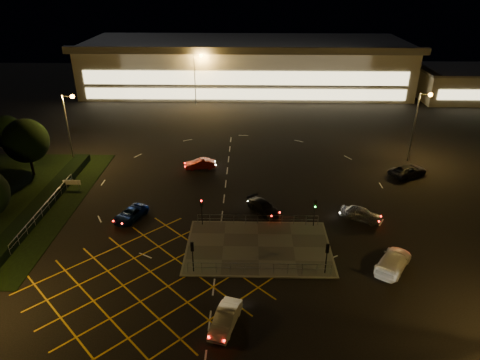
{
  "coord_description": "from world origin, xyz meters",
  "views": [
    {
      "loc": [
        0.97,
        -37.3,
        25.0
      ],
      "look_at": [
        -0.08,
        9.13,
        2.0
      ],
      "focal_mm": 32.0,
      "sensor_mm": 36.0,
      "label": 1
    }
  ],
  "objects_px": {
    "car_queue_white": "(225,319)",
    "car_far_dkgrey": "(264,207)",
    "car_left_blue": "(130,214)",
    "car_circ_red": "(200,164)",
    "signal_nw": "(202,206)",
    "car_approach_white": "(393,261)",
    "signal_sw": "(192,251)",
    "car_east_grey": "(408,171)",
    "signal_se": "(327,253)",
    "car_right_silver": "(361,214)",
    "signal_ne": "(315,208)"
  },
  "relations": [
    {
      "from": "car_queue_white",
      "to": "car_far_dkgrey",
      "type": "height_order",
      "value": "car_queue_white"
    },
    {
      "from": "car_queue_white",
      "to": "car_left_blue",
      "type": "relative_size",
      "value": 0.97
    },
    {
      "from": "car_queue_white",
      "to": "car_left_blue",
      "type": "bearing_deg",
      "value": 141.73
    },
    {
      "from": "car_queue_white",
      "to": "car_circ_red",
      "type": "xyz_separation_m",
      "value": [
        -5.08,
        29.19,
        -0.03
      ]
    },
    {
      "from": "signal_nw",
      "to": "car_approach_white",
      "type": "distance_m",
      "value": 19.75
    },
    {
      "from": "signal_sw",
      "to": "car_east_grey",
      "type": "height_order",
      "value": "signal_sw"
    },
    {
      "from": "car_circ_red",
      "to": "car_east_grey",
      "type": "distance_m",
      "value": 28.14
    },
    {
      "from": "signal_se",
      "to": "car_right_silver",
      "type": "height_order",
      "value": "signal_se"
    },
    {
      "from": "car_far_dkgrey",
      "to": "car_circ_red",
      "type": "height_order",
      "value": "car_circ_red"
    },
    {
      "from": "car_far_dkgrey",
      "to": "car_right_silver",
      "type": "bearing_deg",
      "value": -45.99
    },
    {
      "from": "car_circ_red",
      "to": "car_approach_white",
      "type": "xyz_separation_m",
      "value": [
        20.19,
        -21.71,
        0.11
      ]
    },
    {
      "from": "signal_sw",
      "to": "car_east_grey",
      "type": "relative_size",
      "value": 0.57
    },
    {
      "from": "signal_se",
      "to": "signal_ne",
      "type": "xyz_separation_m",
      "value": [
        0.0,
        7.99,
        0.0
      ]
    },
    {
      "from": "car_right_silver",
      "to": "car_circ_red",
      "type": "bearing_deg",
      "value": 81.22
    },
    {
      "from": "signal_se",
      "to": "signal_nw",
      "type": "xyz_separation_m",
      "value": [
        -12.0,
        7.99,
        0.0
      ]
    },
    {
      "from": "signal_nw",
      "to": "signal_ne",
      "type": "distance_m",
      "value": 12.0
    },
    {
      "from": "car_right_silver",
      "to": "car_approach_white",
      "type": "distance_m",
      "value": 8.61
    },
    {
      "from": "car_left_blue",
      "to": "car_approach_white",
      "type": "relative_size",
      "value": 0.82
    },
    {
      "from": "signal_sw",
      "to": "signal_nw",
      "type": "xyz_separation_m",
      "value": [
        0.0,
        7.99,
        0.0
      ]
    },
    {
      "from": "car_left_blue",
      "to": "car_circ_red",
      "type": "relative_size",
      "value": 1.07
    },
    {
      "from": "signal_se",
      "to": "car_queue_white",
      "type": "bearing_deg",
      "value": 36.7
    },
    {
      "from": "car_far_dkgrey",
      "to": "car_circ_red",
      "type": "distance_m",
      "value": 14.46
    },
    {
      "from": "signal_ne",
      "to": "car_circ_red",
      "type": "distance_m",
      "value": 20.23
    },
    {
      "from": "car_queue_white",
      "to": "signal_ne",
      "type": "bearing_deg",
      "value": 74.66
    },
    {
      "from": "signal_sw",
      "to": "car_circ_red",
      "type": "xyz_separation_m",
      "value": [
        -1.79,
        22.7,
        -1.68
      ]
    },
    {
      "from": "signal_se",
      "to": "car_far_dkgrey",
      "type": "height_order",
      "value": "signal_se"
    },
    {
      "from": "signal_ne",
      "to": "car_queue_white",
      "type": "relative_size",
      "value": 0.73
    },
    {
      "from": "car_circ_red",
      "to": "car_east_grey",
      "type": "height_order",
      "value": "car_east_grey"
    },
    {
      "from": "signal_sw",
      "to": "car_right_silver",
      "type": "bearing_deg",
      "value": -151.22
    },
    {
      "from": "signal_sw",
      "to": "car_right_silver",
      "type": "height_order",
      "value": "signal_sw"
    },
    {
      "from": "signal_nw",
      "to": "car_circ_red",
      "type": "relative_size",
      "value": 0.76
    },
    {
      "from": "signal_nw",
      "to": "car_approach_white",
      "type": "bearing_deg",
      "value": -20.83
    },
    {
      "from": "signal_ne",
      "to": "car_left_blue",
      "type": "height_order",
      "value": "signal_ne"
    },
    {
      "from": "signal_sw",
      "to": "signal_se",
      "type": "bearing_deg",
      "value": -180.0
    },
    {
      "from": "signal_ne",
      "to": "signal_nw",
      "type": "bearing_deg",
      "value": 180.0
    },
    {
      "from": "signal_ne",
      "to": "car_left_blue",
      "type": "relative_size",
      "value": 0.71
    },
    {
      "from": "car_approach_white",
      "to": "car_circ_red",
      "type": "bearing_deg",
      "value": -12.66
    },
    {
      "from": "signal_sw",
      "to": "signal_nw",
      "type": "height_order",
      "value": "same"
    },
    {
      "from": "car_approach_white",
      "to": "car_queue_white",
      "type": "bearing_deg",
      "value": 60.74
    },
    {
      "from": "signal_se",
      "to": "signal_ne",
      "type": "distance_m",
      "value": 7.99
    },
    {
      "from": "car_circ_red",
      "to": "car_approach_white",
      "type": "bearing_deg",
      "value": 32.69
    },
    {
      "from": "car_right_silver",
      "to": "signal_se",
      "type": "bearing_deg",
      "value": 176.39
    },
    {
      "from": "signal_sw",
      "to": "signal_ne",
      "type": "distance_m",
      "value": 14.41
    },
    {
      "from": "signal_ne",
      "to": "car_circ_red",
      "type": "height_order",
      "value": "signal_ne"
    },
    {
      "from": "signal_se",
      "to": "car_queue_white",
      "type": "relative_size",
      "value": 0.73
    },
    {
      "from": "signal_sw",
      "to": "car_approach_white",
      "type": "xyz_separation_m",
      "value": [
        18.4,
        0.99,
        -1.58
      ]
    },
    {
      "from": "signal_sw",
      "to": "car_right_silver",
      "type": "distance_m",
      "value": 19.87
    },
    {
      "from": "car_left_blue",
      "to": "car_approach_white",
      "type": "xyz_separation_m",
      "value": [
        26.51,
        -8.18,
        0.17
      ]
    },
    {
      "from": "signal_ne",
      "to": "car_left_blue",
      "type": "xyz_separation_m",
      "value": [
        -20.11,
        1.18,
        -1.75
      ]
    },
    {
      "from": "car_approach_white",
      "to": "signal_sw",
      "type": "bearing_deg",
      "value": 37.47
    }
  ]
}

